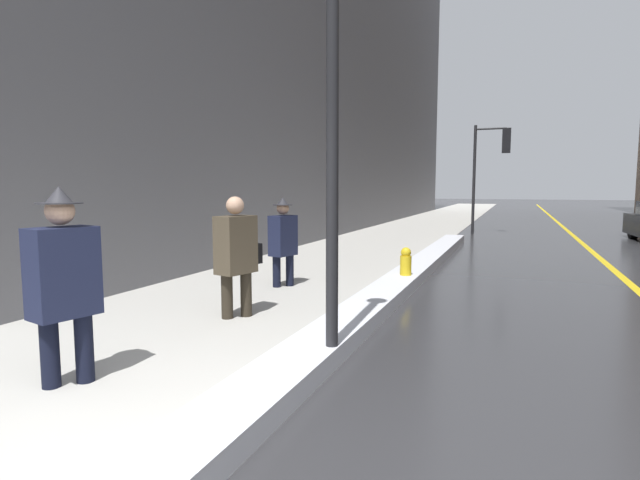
{
  "coord_description": "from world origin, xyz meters",
  "views": [
    {
      "loc": [
        2.02,
        -2.14,
        1.74
      ],
      "look_at": [
        -0.4,
        4.0,
        1.05
      ],
      "focal_mm": 28.0,
      "sensor_mm": 36.0,
      "label": 1
    }
  ],
  "objects_px": {
    "pedestrian_in_fedora": "(63,279)",
    "pedestrian_with_shoulder_bag": "(237,251)",
    "fire_hydrant": "(406,267)",
    "pedestrian_nearside": "(283,238)",
    "lamp_post": "(332,85)",
    "traffic_light_near": "(493,155)"
  },
  "relations": [
    {
      "from": "lamp_post",
      "to": "fire_hydrant",
      "type": "xyz_separation_m",
      "value": [
        -0.15,
        4.2,
        -2.34
      ]
    },
    {
      "from": "lamp_post",
      "to": "pedestrian_with_shoulder_bag",
      "type": "xyz_separation_m",
      "value": [
        -1.81,
        1.25,
        -1.78
      ]
    },
    {
      "from": "lamp_post",
      "to": "pedestrian_with_shoulder_bag",
      "type": "height_order",
      "value": "lamp_post"
    },
    {
      "from": "pedestrian_nearside",
      "to": "pedestrian_with_shoulder_bag",
      "type": "bearing_deg",
      "value": 22.61
    },
    {
      "from": "pedestrian_with_shoulder_bag",
      "to": "fire_hydrant",
      "type": "xyz_separation_m",
      "value": [
        1.66,
        2.95,
        -0.56
      ]
    },
    {
      "from": "lamp_post",
      "to": "pedestrian_in_fedora",
      "type": "relative_size",
      "value": 2.52
    },
    {
      "from": "lamp_post",
      "to": "pedestrian_with_shoulder_bag",
      "type": "bearing_deg",
      "value": 145.39
    },
    {
      "from": "fire_hydrant",
      "to": "traffic_light_near",
      "type": "bearing_deg",
      "value": 85.34
    },
    {
      "from": "pedestrian_nearside",
      "to": "fire_hydrant",
      "type": "relative_size",
      "value": 2.26
    },
    {
      "from": "traffic_light_near",
      "to": "pedestrian_with_shoulder_bag",
      "type": "xyz_separation_m",
      "value": [
        -2.57,
        -14.08,
        -2.04
      ]
    },
    {
      "from": "traffic_light_near",
      "to": "pedestrian_with_shoulder_bag",
      "type": "distance_m",
      "value": 14.46
    },
    {
      "from": "lamp_post",
      "to": "pedestrian_with_shoulder_bag",
      "type": "relative_size",
      "value": 2.72
    },
    {
      "from": "pedestrian_in_fedora",
      "to": "pedestrian_with_shoulder_bag",
      "type": "bearing_deg",
      "value": -170.66
    },
    {
      "from": "pedestrian_in_fedora",
      "to": "pedestrian_with_shoulder_bag",
      "type": "height_order",
      "value": "pedestrian_in_fedora"
    },
    {
      "from": "pedestrian_with_shoulder_bag",
      "to": "pedestrian_nearside",
      "type": "distance_m",
      "value": 2.14
    },
    {
      "from": "fire_hydrant",
      "to": "lamp_post",
      "type": "bearing_deg",
      "value": -87.93
    },
    {
      "from": "pedestrian_in_fedora",
      "to": "fire_hydrant",
      "type": "height_order",
      "value": "pedestrian_in_fedora"
    },
    {
      "from": "pedestrian_in_fedora",
      "to": "fire_hydrant",
      "type": "bearing_deg",
      "value": 175.03
    },
    {
      "from": "pedestrian_in_fedora",
      "to": "pedestrian_with_shoulder_bag",
      "type": "distance_m",
      "value": 2.57
    },
    {
      "from": "pedestrian_nearside",
      "to": "pedestrian_in_fedora",
      "type": "bearing_deg",
      "value": 15.38
    },
    {
      "from": "pedestrian_with_shoulder_bag",
      "to": "fire_hydrant",
      "type": "relative_size",
      "value": 2.33
    },
    {
      "from": "lamp_post",
      "to": "pedestrian_nearside",
      "type": "bearing_deg",
      "value": 122.53
    }
  ]
}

